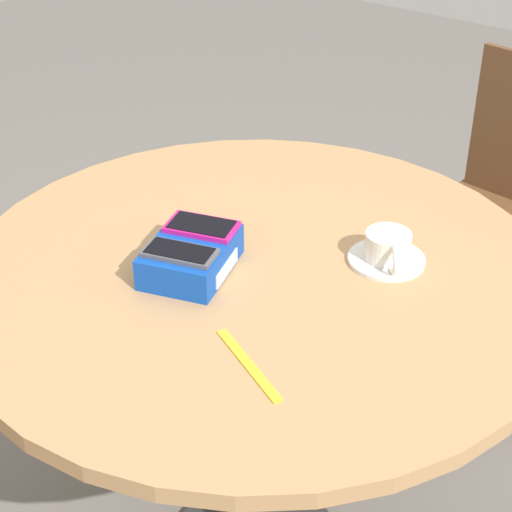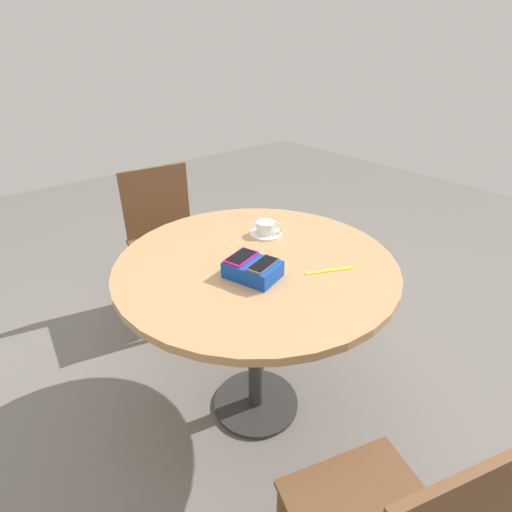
{
  "view_description": "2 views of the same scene",
  "coord_description": "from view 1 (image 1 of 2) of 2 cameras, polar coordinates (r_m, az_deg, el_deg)",
  "views": [
    {
      "loc": [
        -1.04,
        -0.77,
        1.63
      ],
      "look_at": [
        0.0,
        0.0,
        0.81
      ],
      "focal_mm": 60.0,
      "sensor_mm": 36.0,
      "label": 1
    },
    {
      "loc": [
        -1.03,
        0.86,
        1.54
      ],
      "look_at": [
        0.0,
        0.0,
        0.81
      ],
      "focal_mm": 28.0,
      "sensor_mm": 36.0,
      "label": 2
    }
  ],
  "objects": [
    {
      "name": "round_table",
      "position": [
        1.6,
        0.0,
        -3.79
      ],
      "size": [
        1.08,
        1.08,
        0.79
      ],
      "color": "#2D2D2D",
      "rests_on": "ground_plane"
    },
    {
      "name": "phone_box",
      "position": [
        1.52,
        -4.36,
        -0.03
      ],
      "size": [
        0.21,
        0.18,
        0.06
      ],
      "color": "#0F42AD",
      "rests_on": "round_table"
    },
    {
      "name": "phone_gray",
      "position": [
        1.47,
        -5.12,
        0.23
      ],
      "size": [
        0.09,
        0.14,
        0.01
      ],
      "color": "#515156",
      "rests_on": "phone_box"
    },
    {
      "name": "phone_magenta",
      "position": [
        1.54,
        -3.64,
        1.98
      ],
      "size": [
        0.11,
        0.14,
        0.01
      ],
      "color": "#D11975",
      "rests_on": "phone_box"
    },
    {
      "name": "saucer",
      "position": [
        1.57,
        8.69,
        -0.23
      ],
      "size": [
        0.14,
        0.14,
        0.01
      ],
      "primitive_type": "cylinder",
      "color": "silver",
      "rests_on": "round_table"
    },
    {
      "name": "coffee_cup",
      "position": [
        1.55,
        8.8,
        0.66
      ],
      "size": [
        0.1,
        0.09,
        0.05
      ],
      "color": "silver",
      "rests_on": "saucer"
    },
    {
      "name": "lanyard_strap",
      "position": [
        1.32,
        -0.52,
        -7.23
      ],
      "size": [
        0.1,
        0.18,
        0.0
      ],
      "primitive_type": "cube",
      "rotation": [
        0.0,
        0.0,
        1.12
      ],
      "color": "yellow",
      "rests_on": "round_table"
    },
    {
      "name": "chair_near_window",
      "position": [
        2.4,
        16.22,
        2.26
      ],
      "size": [
        0.48,
        0.48,
        0.88
      ],
      "color": "brown",
      "rests_on": "ground_plane"
    }
  ]
}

